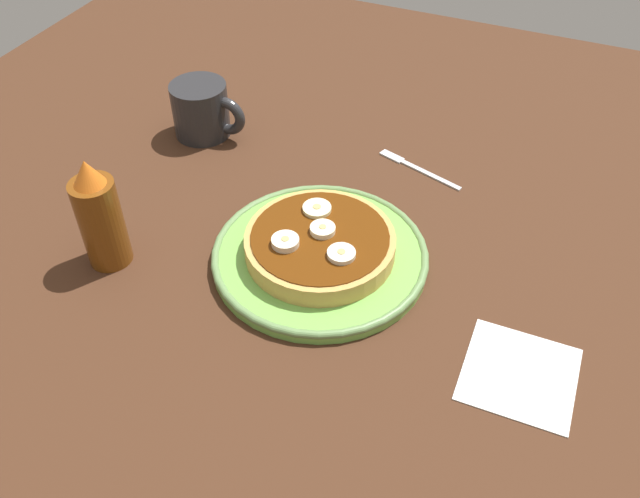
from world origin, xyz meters
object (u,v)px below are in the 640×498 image
(pancake_stack, at_px, (320,244))
(syrup_bottle, at_px, (100,217))
(banana_slice_2, at_px, (285,242))
(banana_slice_0, at_px, (324,230))
(napkin, at_px, (520,374))
(plate, at_px, (320,255))
(fork, at_px, (415,167))
(coffee_mug, at_px, (203,109))
(banana_slice_1, at_px, (341,254))
(banana_slice_3, at_px, (317,209))

(pancake_stack, xyz_separation_m, syrup_bottle, (-0.23, -0.09, 0.04))
(banana_slice_2, bearing_deg, banana_slice_0, 48.99)
(napkin, bearing_deg, banana_slice_0, 162.41)
(pancake_stack, xyz_separation_m, banana_slice_0, (0.00, 0.01, 0.02))
(plate, distance_m, banana_slice_2, 0.05)
(pancake_stack, distance_m, banana_slice_2, 0.04)
(plate, height_order, pancake_stack, pancake_stack)
(fork, relative_size, syrup_bottle, 0.90)
(banana_slice_0, height_order, syrup_bottle, syrup_bottle)
(banana_slice_0, xyz_separation_m, coffee_mug, (-0.26, 0.17, -0.00))
(coffee_mug, distance_m, napkin, 0.57)
(fork, bearing_deg, syrup_bottle, -131.37)
(coffee_mug, bearing_deg, banana_slice_0, -33.35)
(pancake_stack, relative_size, banana_slice_0, 6.23)
(plate, distance_m, coffee_mug, 0.32)
(banana_slice_1, distance_m, banana_slice_3, 0.08)
(banana_slice_0, relative_size, syrup_bottle, 0.21)
(plate, height_order, syrup_bottle, syrup_bottle)
(banana_slice_0, xyz_separation_m, banana_slice_1, (0.03, -0.03, -0.00))
(banana_slice_2, height_order, syrup_bottle, syrup_bottle)
(napkin, bearing_deg, pancake_stack, 164.12)
(pancake_stack, relative_size, fork, 1.44)
(banana_slice_0, bearing_deg, plate, -101.11)
(napkin, bearing_deg, plate, 164.13)
(banana_slice_3, distance_m, fork, 0.20)
(banana_slice_2, distance_m, banana_slice_3, 0.07)
(plate, height_order, banana_slice_2, banana_slice_2)
(plate, bearing_deg, coffee_mug, 145.35)
(fork, xyz_separation_m, syrup_bottle, (-0.27, -0.31, 0.06))
(pancake_stack, bearing_deg, syrup_bottle, -157.72)
(banana_slice_3, relative_size, coffee_mug, 0.31)
(pancake_stack, relative_size, syrup_bottle, 1.30)
(plate, relative_size, banana_slice_3, 7.41)
(coffee_mug, bearing_deg, banana_slice_2, -42.16)
(banana_slice_3, bearing_deg, banana_slice_0, -55.03)
(banana_slice_1, bearing_deg, plate, 149.03)
(banana_slice_0, bearing_deg, coffee_mug, 146.65)
(banana_slice_2, height_order, napkin, banana_slice_2)
(plate, height_order, coffee_mug, coffee_mug)
(pancake_stack, height_order, syrup_bottle, syrup_bottle)
(napkin, height_order, syrup_bottle, syrup_bottle)
(plate, xyz_separation_m, coffee_mug, (-0.26, 0.18, 0.03))
(banana_slice_0, xyz_separation_m, napkin, (0.25, -0.08, -0.04))
(banana_slice_1, height_order, syrup_bottle, syrup_bottle)
(plate, xyz_separation_m, banana_slice_1, (0.03, -0.02, 0.03))
(fork, bearing_deg, pancake_stack, -102.12)
(banana_slice_0, distance_m, banana_slice_2, 0.05)
(banana_slice_1, distance_m, banana_slice_2, 0.06)
(banana_slice_1, xyz_separation_m, fork, (0.01, 0.24, -0.04))
(syrup_bottle, bearing_deg, fork, 48.63)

